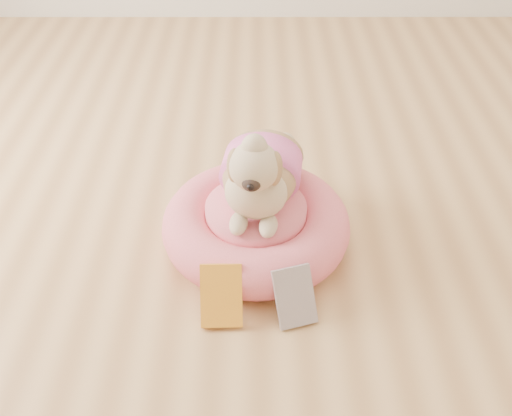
{
  "coord_description": "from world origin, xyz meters",
  "views": [
    {
      "loc": [
        0.27,
        -1.42,
        1.42
      ],
      "look_at": [
        0.27,
        0.04,
        0.2
      ],
      "focal_mm": 40.0,
      "sensor_mm": 36.0,
      "label": 1
    }
  ],
  "objects_px": {
    "dog": "(260,158)",
    "book_white": "(295,297)",
    "pet_bed": "(256,225)",
    "book_yellow": "(221,295)"
  },
  "relations": [
    {
      "from": "dog",
      "to": "book_white",
      "type": "xyz_separation_m",
      "value": [
        0.11,
        -0.37,
        -0.27
      ]
    },
    {
      "from": "pet_bed",
      "to": "dog",
      "type": "relative_size",
      "value": 1.37
    },
    {
      "from": "dog",
      "to": "book_yellow",
      "type": "distance_m",
      "value": 0.47
    },
    {
      "from": "pet_bed",
      "to": "book_yellow",
      "type": "distance_m",
      "value": 0.35
    },
    {
      "from": "pet_bed",
      "to": "book_white",
      "type": "bearing_deg",
      "value": -70.44
    },
    {
      "from": "book_yellow",
      "to": "book_white",
      "type": "bearing_deg",
      "value": -1.97
    },
    {
      "from": "book_yellow",
      "to": "book_white",
      "type": "distance_m",
      "value": 0.23
    },
    {
      "from": "dog",
      "to": "book_white",
      "type": "distance_m",
      "value": 0.47
    },
    {
      "from": "book_yellow",
      "to": "book_white",
      "type": "relative_size",
      "value": 1.05
    },
    {
      "from": "pet_bed",
      "to": "book_white",
      "type": "distance_m",
      "value": 0.36
    }
  ]
}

